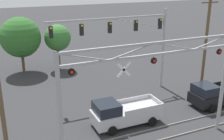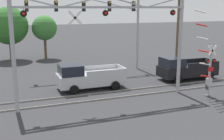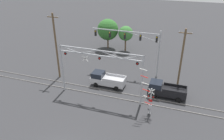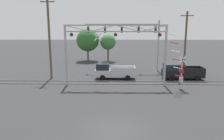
# 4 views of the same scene
# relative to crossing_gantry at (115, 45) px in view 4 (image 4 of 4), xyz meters

# --- Properties ---
(ground_plane) EXTENTS (200.00, 200.00, 0.00)m
(ground_plane) POSITION_rel_crossing_gantry_xyz_m (0.01, -11.25, -4.70)
(ground_plane) COLOR #303033
(rail_track_near) EXTENTS (80.00, 0.08, 0.10)m
(rail_track_near) POSITION_rel_crossing_gantry_xyz_m (0.01, 0.28, -4.65)
(rail_track_near) COLOR gray
(rail_track_near) RESTS_ON ground_plane
(rail_track_far) EXTENTS (80.00, 0.08, 0.10)m
(rail_track_far) POSITION_rel_crossing_gantry_xyz_m (0.01, 1.72, -4.65)
(rail_track_far) COLOR gray
(rail_track_far) RESTS_ON ground_plane
(crossing_gantry) EXTENTS (11.64, 0.28, 6.97)m
(crossing_gantry) POSITION_rel_crossing_gantry_xyz_m (0.00, 0.00, 0.00)
(crossing_gantry) COLOR #9EA0A5
(crossing_gantry) RESTS_ON ground_plane
(crossing_signal_mast) EXTENTS (2.06, 0.35, 6.09)m
(crossing_signal_mast) POSITION_rel_crossing_gantry_xyz_m (7.06, -1.60, -2.72)
(crossing_signal_mast) COLOR #9EA0A5
(crossing_signal_mast) RESTS_ON ground_plane
(traffic_signal_span) EXTENTS (11.25, 0.39, 7.69)m
(traffic_signal_span) POSITION_rel_crossing_gantry_xyz_m (3.27, 8.59, 0.79)
(traffic_signal_span) COLOR #9EA0A5
(traffic_signal_span) RESTS_ON ground_plane
(pickup_truck_lead) EXTENTS (5.19, 2.26, 2.02)m
(pickup_truck_lead) POSITION_rel_crossing_gantry_xyz_m (-0.30, 3.26, -3.75)
(pickup_truck_lead) COLOR #B7B7BC
(pickup_truck_lead) RESTS_ON ground_plane
(pickup_truck_following) EXTENTS (5.19, 2.26, 2.02)m
(pickup_truck_following) POSITION_rel_crossing_gantry_xyz_m (8.48, 3.10, -3.75)
(pickup_truck_following) COLOR black
(pickup_truck_following) RESTS_ON ground_plane
(utility_pole_left) EXTENTS (1.80, 0.28, 10.39)m
(utility_pole_left) POSITION_rel_crossing_gantry_xyz_m (-8.48, 3.28, 0.65)
(utility_pole_left) COLOR brown
(utility_pole_left) RESTS_ON ground_plane
(utility_pole_right) EXTENTS (1.80, 0.28, 8.84)m
(utility_pole_right) POSITION_rel_crossing_gantry_xyz_m (10.01, 6.73, -0.13)
(utility_pole_right) COLOR brown
(utility_pole_right) RESTS_ON ground_plane
(background_tree_beyond_span) EXTENTS (4.44, 4.44, 6.32)m
(background_tree_beyond_span) POSITION_rel_crossing_gantry_xyz_m (-5.51, 18.37, -0.61)
(background_tree_beyond_span) COLOR brown
(background_tree_beyond_span) RESTS_ON ground_plane
(background_tree_far_left_verge) EXTENTS (3.02, 3.02, 5.29)m
(background_tree_far_left_verge) POSITION_rel_crossing_gantry_xyz_m (-1.49, 18.02, -0.94)
(background_tree_far_left_verge) COLOR brown
(background_tree_far_left_verge) RESTS_ON ground_plane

